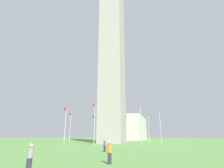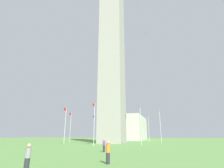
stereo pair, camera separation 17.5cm
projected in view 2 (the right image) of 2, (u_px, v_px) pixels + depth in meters
The scene contains 15 objects.
ground_plane at pixel (112, 143), 47.36m from camera, with size 260.00×260.00×0.00m, color #609347.
obelisk_monument at pixel (112, 43), 56.02m from camera, with size 6.71×6.71×61.04m.
flagpole_n at pixel (94, 122), 36.67m from camera, with size 1.12×0.14×8.76m.
flagpole_ne at pixel (141, 122), 37.63m from camera, with size 1.12×0.14×8.76m.
flagpole_e at pixel (160, 124), 45.06m from camera, with size 1.12×0.14×8.76m.
flagpole_se at pixel (149, 126), 54.60m from camera, with size 1.12×0.14×8.76m.
flagpole_s at pixel (123, 127), 60.66m from camera, with size 1.12×0.14×8.76m.
flagpole_sw at pixel (94, 127), 59.70m from camera, with size 1.12×0.14×8.76m.
flagpole_w at pixel (70, 126), 52.27m from camera, with size 1.12×0.14×8.76m.
flagpole_nw at pixel (65, 124), 42.73m from camera, with size 1.12×0.14×8.76m.
person_purple_shirt at pixel (104, 146), 22.48m from camera, with size 0.32×0.32×1.59m.
person_orange_shirt at pixel (108, 152), 13.13m from camera, with size 0.32×0.32×1.64m.
person_gray_shirt at pixel (27, 158), 9.96m from camera, with size 0.32×0.32×1.60m.
kite_cyan_diamond at pixel (145, 32), 50.00m from camera, with size 1.54×1.57×2.10m.
distant_building at pixel (128, 128), 82.67m from camera, with size 28.21×14.38×10.61m.
Camera 2 is at (47.87, 14.40, 2.04)m, focal length 27.95 mm.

